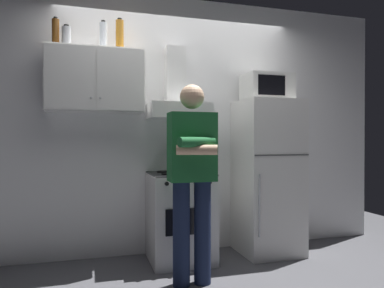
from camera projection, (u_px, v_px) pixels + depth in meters
The scene contains 13 objects.
ground_plane at pixel (192, 269), 3.32m from camera, with size 7.00×7.00×0.00m, color #4C4C51.
back_wall_tiled at pixel (177, 125), 3.88m from camera, with size 4.80×0.10×2.70m, color white.
upper_cabinet at pixel (95, 81), 3.43m from camera, with size 0.90×0.37×0.60m.
stove_oven at pixel (180, 217), 3.54m from camera, with size 0.60×0.62×0.87m.
range_hood at pixel (177, 100), 3.65m from camera, with size 0.60×0.44×0.75m.
refrigerator at pixel (267, 177), 3.80m from camera, with size 0.60×0.62×1.60m.
microwave at pixel (267, 88), 3.81m from camera, with size 0.48×0.37×0.28m.
person_standing at pixel (192, 175), 2.94m from camera, with size 0.38×0.33×1.64m.
cooking_pot at pixel (196, 166), 3.46m from camera, with size 0.29×0.19×0.13m.
bottle_liquor_amber at pixel (120, 36), 3.51m from camera, with size 0.08×0.08×0.32m.
bottle_vodka_clear at pixel (103, 36), 3.46m from camera, with size 0.07×0.07×0.29m.
bottle_canister_steel at pixel (66, 37), 3.33m from camera, with size 0.08×0.08×0.20m.
bottle_beer_brown at pixel (56, 33), 3.34m from camera, with size 0.07×0.07×0.28m.
Camera 1 is at (-0.91, -3.18, 1.19)m, focal length 33.73 mm.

